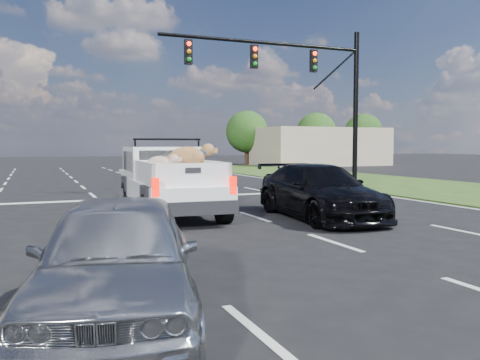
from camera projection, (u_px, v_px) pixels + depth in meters
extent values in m
plane|color=black|center=(256.00, 249.00, 9.73)|extent=(160.00, 160.00, 0.00)
cube|color=silver|center=(116.00, 214.00, 14.61)|extent=(0.12, 60.00, 0.01)
cube|color=silver|center=(229.00, 208.00, 15.93)|extent=(0.12, 60.00, 0.01)
cube|color=silver|center=(325.00, 203.00, 17.26)|extent=(0.12, 60.00, 0.01)
cube|color=silver|center=(408.00, 199.00, 18.60)|extent=(0.15, 60.00, 0.01)
cube|color=silver|center=(147.00, 198.00, 18.96)|extent=(17.00, 0.45, 0.01)
cylinder|color=black|center=(356.00, 111.00, 22.81)|extent=(0.22, 0.22, 7.00)
cylinder|color=black|center=(265.00, 43.00, 20.92)|extent=(9.00, 0.14, 0.14)
cube|color=black|center=(314.00, 61.00, 21.83)|extent=(0.30, 0.18, 0.95)
sphere|color=#FF2007|center=(315.00, 54.00, 21.71)|extent=(0.18, 0.18, 0.18)
cube|color=black|center=(254.00, 57.00, 20.77)|extent=(0.30, 0.18, 0.95)
sphere|color=#FF2007|center=(255.00, 49.00, 20.65)|extent=(0.18, 0.18, 0.18)
cube|color=black|center=(188.00, 52.00, 19.71)|extent=(0.30, 0.18, 0.95)
sphere|color=#FF2007|center=(189.00, 44.00, 19.59)|extent=(0.18, 0.18, 0.18)
cube|color=tan|center=(320.00, 147.00, 49.32)|extent=(12.00, 7.00, 3.60)
cylinder|color=#332114|center=(247.00, 154.00, 50.79)|extent=(0.44, 0.44, 2.16)
sphere|color=#17380F|center=(247.00, 132.00, 50.63)|extent=(4.20, 4.20, 4.20)
cylinder|color=#332114|center=(316.00, 153.00, 53.82)|extent=(0.44, 0.44, 2.16)
sphere|color=#17380F|center=(316.00, 132.00, 53.66)|extent=(4.20, 4.20, 4.20)
cylinder|color=#332114|center=(363.00, 153.00, 56.09)|extent=(0.44, 0.44, 2.16)
sphere|color=#17380F|center=(364.00, 133.00, 55.93)|extent=(4.20, 4.20, 4.20)
cylinder|color=black|center=(149.00, 211.00, 12.26)|extent=(0.34, 0.84, 0.83)
cylinder|color=black|center=(224.00, 207.00, 12.89)|extent=(0.34, 0.84, 0.83)
cylinder|color=black|center=(128.00, 195.00, 16.05)|extent=(0.34, 0.84, 0.83)
cylinder|color=black|center=(186.00, 193.00, 16.68)|extent=(0.34, 0.84, 0.83)
cube|color=white|center=(170.00, 190.00, 14.50)|extent=(2.34, 5.87, 0.57)
cube|color=white|center=(161.00, 162.00, 15.73)|extent=(2.12, 2.60, 0.94)
cube|color=black|center=(169.00, 162.00, 14.56)|extent=(1.69, 0.11, 0.68)
cylinder|color=black|center=(167.00, 139.00, 14.66)|extent=(1.96, 0.14, 0.05)
cube|color=black|center=(180.00, 184.00, 13.28)|extent=(2.07, 2.87, 0.07)
cube|color=white|center=(144.00, 173.00, 12.94)|extent=(0.21, 2.78, 0.57)
cube|color=white|center=(214.00, 172.00, 13.57)|extent=(0.21, 2.78, 0.57)
cube|color=white|center=(193.00, 175.00, 11.99)|extent=(1.94, 0.18, 0.57)
cube|color=red|center=(155.00, 188.00, 11.48)|extent=(0.18, 0.07, 0.44)
cube|color=red|center=(233.00, 185.00, 12.10)|extent=(0.18, 0.07, 0.44)
cube|color=black|center=(194.00, 208.00, 11.90)|extent=(2.11, 0.42, 0.33)
imported|color=#A1A4A8|center=(118.00, 258.00, 5.73)|extent=(2.66, 4.55, 1.46)
imported|color=black|center=(320.00, 191.00, 13.81)|extent=(2.39, 5.19, 1.47)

